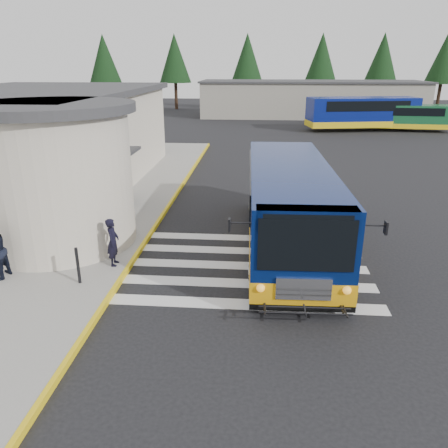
# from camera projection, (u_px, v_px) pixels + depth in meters

# --- Properties ---
(ground) EXTENTS (140.00, 140.00, 0.00)m
(ground) POSITION_uv_depth(u_px,v_px,m) (257.00, 256.00, 14.79)
(ground) COLOR black
(ground) RESTS_ON ground
(sidewalk) EXTENTS (10.00, 34.00, 0.15)m
(sidewalk) POSITION_uv_depth(u_px,v_px,m) (53.00, 210.00, 19.18)
(sidewalk) COLOR gray
(sidewalk) RESTS_ON ground
(curb_strip) EXTENTS (0.12, 34.00, 0.16)m
(curb_strip) POSITION_uv_depth(u_px,v_px,m) (164.00, 213.00, 18.80)
(curb_strip) COLOR yellow
(curb_strip) RESTS_ON ground
(station_building) EXTENTS (12.70, 18.70, 4.80)m
(station_building) POSITION_uv_depth(u_px,v_px,m) (36.00, 142.00, 21.18)
(station_building) COLOR #B5AC99
(station_building) RESTS_ON ground
(crosswalk) EXTENTS (8.00, 5.35, 0.01)m
(crosswalk) POSITION_uv_depth(u_px,v_px,m) (242.00, 266.00, 14.07)
(crosswalk) COLOR silver
(crosswalk) RESTS_ON ground
(depot_building) EXTENTS (26.40, 8.40, 4.20)m
(depot_building) POSITION_uv_depth(u_px,v_px,m) (310.00, 99.00, 52.88)
(depot_building) COLOR gray
(depot_building) RESTS_ON ground
(tree_line) EXTENTS (58.40, 4.40, 10.00)m
(tree_line) POSITION_uv_depth(u_px,v_px,m) (309.00, 58.00, 58.72)
(tree_line) COLOR black
(tree_line) RESTS_ON ground
(transit_bus) EXTENTS (3.77, 10.41, 2.91)m
(transit_bus) POSITION_uv_depth(u_px,v_px,m) (289.00, 210.00, 15.06)
(transit_bus) COLOR #06164C
(transit_bus) RESTS_ON ground
(pedestrian_a) EXTENTS (0.42, 0.59, 1.53)m
(pedestrian_a) POSITION_uv_depth(u_px,v_px,m) (113.00, 242.00, 13.57)
(pedestrian_a) COLOR black
(pedestrian_a) RESTS_ON sidewalk
(bollard) EXTENTS (0.09, 0.09, 1.10)m
(bollard) POSITION_uv_depth(u_px,v_px,m) (78.00, 265.00, 12.50)
(bollard) COLOR black
(bollard) RESTS_ON sidewalk
(far_bus_a) EXTENTS (10.72, 4.70, 2.68)m
(far_bus_a) POSITION_uv_depth(u_px,v_px,m) (362.00, 112.00, 41.90)
(far_bus_a) COLOR navy
(far_bus_a) RESTS_ON ground
(far_bus_b) EXTENTS (8.29, 2.86, 2.10)m
(far_bus_b) POSITION_uv_depth(u_px,v_px,m) (406.00, 116.00, 41.77)
(far_bus_b) COLOR #16532D
(far_bus_b) RESTS_ON ground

